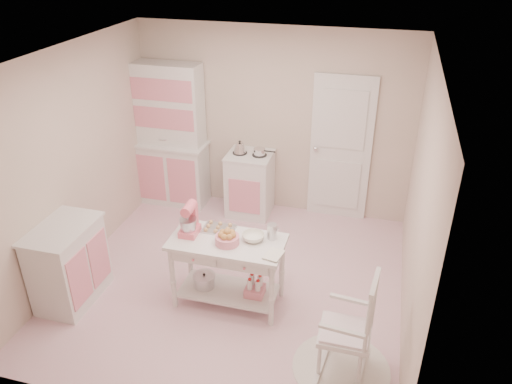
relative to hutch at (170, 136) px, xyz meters
The scene contains 14 objects.
room_shell 2.29m from the hutch, 48.73° to the right, with size 3.84×3.84×2.62m.
door 2.42m from the hutch, ahead, with size 0.82×0.05×2.04m, color white.
hutch is the anchor object (origin of this frame).
stove 1.33m from the hutch, ahead, with size 0.62×0.57×0.92m, color white.
base_cabinet 2.47m from the hutch, 94.14° to the right, with size 0.54×0.84×0.92m, color white.
lace_rug 4.00m from the hutch, 43.04° to the right, with size 0.92×0.92×0.01m, color white.
rocking_chair 3.89m from the hutch, 43.04° to the right, with size 0.48×0.72×1.10m, color white.
work_table 2.58m from the hutch, 52.91° to the right, with size 1.20×0.60×0.80m, color white.
stand_mixer 2.25m from the hutch, 61.16° to the right, with size 0.20×0.28×0.34m, color #F4677B.
cookie_tray 2.28m from the hutch, 53.20° to the right, with size 0.34×0.24×0.02m, color silver.
bread_basket 2.56m from the hutch, 53.23° to the right, with size 0.25×0.25×0.09m, color pink.
mixing_bowl 2.61m from the hutch, 47.28° to the right, with size 0.23×0.23×0.07m, color white.
metal_pitcher 2.68m from the hutch, 43.28° to the right, with size 0.10×0.10×0.17m, color silver.
recipe_book 2.89m from the hutch, 47.20° to the right, with size 0.16×0.22×0.02m, color white.
Camera 1 is at (1.48, -4.43, 3.68)m, focal length 35.00 mm.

